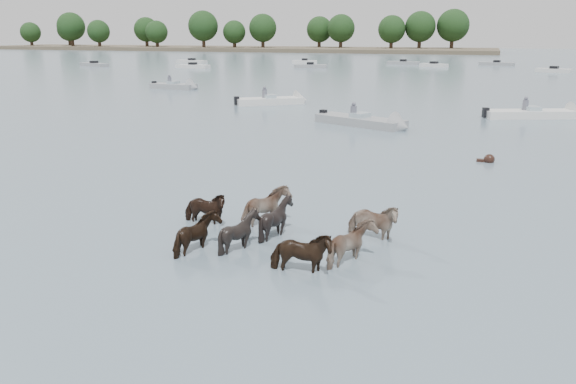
% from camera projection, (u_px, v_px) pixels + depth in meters
% --- Properties ---
extents(ground, '(400.00, 400.00, 0.00)m').
position_uv_depth(ground, '(151.00, 252.00, 13.73)').
color(ground, '#4C5E6D').
rests_on(ground, ground).
extents(shoreline, '(160.00, 30.00, 1.00)m').
position_uv_depth(shoreline, '(222.00, 49.00, 171.98)').
color(shoreline, '#4C4233').
rests_on(shoreline, ground).
extents(pony_herd, '(6.12, 3.95, 1.27)m').
position_uv_depth(pony_herd, '(276.00, 229.00, 14.24)').
color(pony_herd, black).
rests_on(pony_herd, ground).
extents(swimming_pony, '(0.72, 0.44, 0.44)m').
position_uv_depth(swimming_pony, '(488.00, 160.00, 23.29)').
color(swimming_pony, black).
rests_on(swimming_pony, ground).
extents(motorboat_a, '(5.38, 4.49, 1.92)m').
position_uv_depth(motorboat_a, '(279.00, 101.00, 42.34)').
color(motorboat_a, silver).
rests_on(motorboat_a, ground).
extents(motorboat_b, '(6.10, 3.85, 1.92)m').
position_uv_depth(motorboat_b, '(371.00, 123.00, 32.02)').
color(motorboat_b, gray).
rests_on(motorboat_b, ground).
extents(motorboat_c, '(6.47, 3.82, 1.92)m').
position_uv_depth(motorboat_c, '(544.00, 114.00, 35.45)').
color(motorboat_c, silver).
rests_on(motorboat_c, ground).
extents(motorboat_f, '(5.14, 1.93, 1.92)m').
position_uv_depth(motorboat_f, '(180.00, 87.00, 53.48)').
color(motorboat_f, gray).
rests_on(motorboat_f, ground).
extents(distant_flotilla, '(107.79, 26.66, 0.93)m').
position_uv_depth(distant_flotilla, '(429.00, 67.00, 84.55)').
color(distant_flotilla, gray).
rests_on(distant_flotilla, ground).
extents(treeline, '(143.93, 21.80, 11.49)m').
position_uv_depth(treeline, '(235.00, 28.00, 168.33)').
color(treeline, '#382619').
rests_on(treeline, ground).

